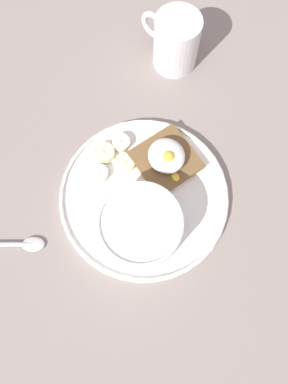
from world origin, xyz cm
name	(u,v)px	position (x,y,z in cm)	size (l,w,h in cm)	color
ground_plane	(144,199)	(0.00, 0.00, 1.00)	(120.00, 120.00, 2.00)	gray
plate	(144,196)	(0.00, 0.00, 2.80)	(27.39, 27.39, 1.60)	white
oatmeal_bowl	(141,226)	(-4.82, 3.20, 6.18)	(12.54, 12.54, 6.24)	white
toast_slice	(166,160)	(3.47, -5.99, 3.73)	(10.25, 10.25, 1.30)	brown
poached_egg	(167,156)	(3.39, -5.99, 5.60)	(7.84, 5.90, 3.05)	white
banana_slice_front	(125,163)	(6.34, 0.05, 3.51)	(4.25, 4.27, 1.09)	#F5ECB1
banana_slice_left	(100,173)	(6.68, 4.61, 3.59)	(3.20, 3.30, 1.39)	beige
banana_slice_back	(104,153)	(9.46, 2.35, 3.69)	(5.00, 5.00, 1.45)	#EDEEBB
banana_slice_right	(121,143)	(9.75, -0.96, 3.76)	(4.18, 4.21, 1.63)	#F7EDC6
coffee_mug	(175,41)	(20.86, -17.58, 7.10)	(11.26, 7.95, 9.95)	silver
spoon	(16,244)	(2.81, 21.33, 2.40)	(7.25, 11.52, 0.80)	silver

